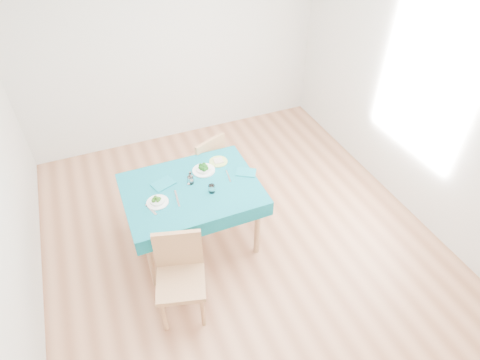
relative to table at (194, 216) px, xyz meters
name	(u,v)px	position (x,y,z in m)	size (l,w,h in m)	color
room_shell	(240,136)	(0.44, -0.17, 0.97)	(4.02, 4.52, 2.73)	#935B3D
table	(194,216)	(0.00, 0.00, 0.00)	(1.28, 0.97, 0.76)	#095D6B
chair_near	(180,276)	(-0.36, -0.76, 0.14)	(0.41, 0.45, 1.03)	#A3764C
chair_far	(201,159)	(0.32, 0.73, 0.12)	(0.40, 0.44, 1.00)	#A3764C
bowl_near	(157,200)	(-0.35, -0.08, 0.41)	(0.20, 0.20, 0.06)	white
bowl_far	(204,168)	(0.19, 0.20, 0.41)	(0.23, 0.23, 0.07)	white
fork_near	(151,210)	(-0.42, -0.15, 0.38)	(0.02, 0.16, 0.00)	silver
knife_near	(177,198)	(-0.17, -0.09, 0.38)	(0.02, 0.23, 0.00)	silver
fork_far	(189,179)	(0.02, 0.13, 0.38)	(0.02, 0.18, 0.00)	silver
knife_far	(228,176)	(0.39, 0.03, 0.38)	(0.01, 0.19, 0.00)	silver
napkin_near	(163,184)	(-0.23, 0.15, 0.39)	(0.21, 0.15, 0.01)	#0E6876
napkin_far	(246,172)	(0.58, 0.01, 0.38)	(0.19, 0.14, 0.01)	#0E6876
tumbler_center	(190,180)	(0.02, 0.07, 0.42)	(0.06, 0.06, 0.08)	white
tumbler_side	(212,189)	(0.16, -0.13, 0.42)	(0.06, 0.06, 0.08)	white
side_plate	(218,162)	(0.38, 0.28, 0.38)	(0.19, 0.19, 0.01)	#B2CB63
bread_slice	(218,161)	(0.38, 0.28, 0.40)	(0.09, 0.09, 0.01)	beige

